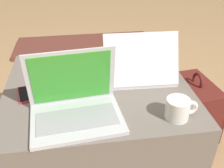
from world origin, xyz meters
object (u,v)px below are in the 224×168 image
at_px(laptop_near, 75,105).
at_px(laptop_far, 139,69).
at_px(backpack, 193,113).
at_px(coffee_mug, 179,109).
at_px(wrist_brace, 73,66).
at_px(cell_phone, 26,94).

distance_m(laptop_near, laptop_far, 0.40).
distance_m(backpack, coffee_mug, 0.54).
relative_size(backpack, wrist_brace, 2.35).
height_order(backpack, coffee_mug, coffee_mug).
relative_size(laptop_far, cell_phone, 2.44).
bearing_deg(backpack, laptop_far, 86.64).
xyz_separation_m(laptop_far, backpack, (0.35, 0.02, -0.33)).
bearing_deg(wrist_brace, laptop_far, -19.42).
relative_size(laptop_near, wrist_brace, 1.94).
xyz_separation_m(laptop_near, coffee_mug, (0.40, -0.07, -0.01)).
bearing_deg(wrist_brace, cell_phone, -139.79).
distance_m(laptop_far, coffee_mug, 0.33).
distance_m(laptop_near, cell_phone, 0.29).
bearing_deg(backpack, cell_phone, 88.94).
bearing_deg(coffee_mug, laptop_near, 169.95).
bearing_deg(backpack, laptop_near, 105.37).
xyz_separation_m(laptop_near, wrist_brace, (-0.00, 0.36, -0.02)).
bearing_deg(cell_phone, coffee_mug, 144.96).
bearing_deg(laptop_near, cell_phone, 134.70).
bearing_deg(coffee_mug, laptop_far, 104.84).
xyz_separation_m(laptop_near, backpack, (0.66, 0.27, -0.33)).
distance_m(cell_phone, backpack, 0.93).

